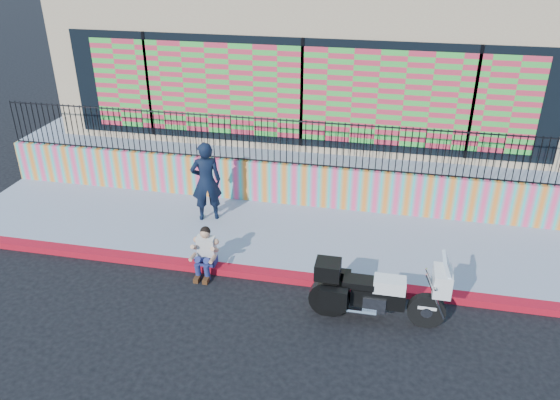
# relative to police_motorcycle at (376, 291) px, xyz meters

# --- Properties ---
(ground) EXTENTS (90.00, 90.00, 0.00)m
(ground) POSITION_rel_police_motorcycle_xyz_m (-2.30, 0.91, -0.65)
(ground) COLOR black
(ground) RESTS_ON ground
(red_curb) EXTENTS (16.00, 0.30, 0.15)m
(red_curb) POSITION_rel_police_motorcycle_xyz_m (-2.30, 0.91, -0.58)
(red_curb) COLOR #A40B1C
(red_curb) RESTS_ON ground
(sidewalk) EXTENTS (16.00, 3.00, 0.15)m
(sidewalk) POSITION_rel_police_motorcycle_xyz_m (-2.30, 2.56, -0.58)
(sidewalk) COLOR #8F99AC
(sidewalk) RESTS_ON ground
(mural_wall) EXTENTS (16.00, 0.20, 1.10)m
(mural_wall) POSITION_rel_police_motorcycle_xyz_m (-2.30, 4.16, 0.05)
(mural_wall) COLOR #FF4378
(mural_wall) RESTS_ON sidewalk
(metal_fence) EXTENTS (15.80, 0.04, 1.20)m
(metal_fence) POSITION_rel_police_motorcycle_xyz_m (-2.30, 4.16, 1.20)
(metal_fence) COLOR black
(metal_fence) RESTS_ON mural_wall
(elevated_platform) EXTENTS (16.00, 10.00, 1.25)m
(elevated_platform) POSITION_rel_police_motorcycle_xyz_m (-2.30, 9.26, -0.03)
(elevated_platform) COLOR #8F99AC
(elevated_platform) RESTS_ON ground
(storefront_building) EXTENTS (14.00, 8.06, 4.00)m
(storefront_building) POSITION_rel_police_motorcycle_xyz_m (-2.30, 9.05, 2.60)
(storefront_building) COLOR tan
(storefront_building) RESTS_ON elevated_platform
(police_motorcycle) EXTENTS (2.50, 0.83, 1.56)m
(police_motorcycle) POSITION_rel_police_motorcycle_xyz_m (0.00, 0.00, 0.00)
(police_motorcycle) COLOR black
(police_motorcycle) RESTS_ON ground
(police_officer) EXTENTS (0.87, 0.73, 2.01)m
(police_officer) POSITION_rel_police_motorcycle_xyz_m (-4.26, 2.92, 0.51)
(police_officer) COLOR black
(police_officer) RESTS_ON sidewalk
(seated_man) EXTENTS (0.54, 0.71, 1.06)m
(seated_man) POSITION_rel_police_motorcycle_xyz_m (-3.60, 0.77, -0.20)
(seated_man) COLOR navy
(seated_man) RESTS_ON ground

